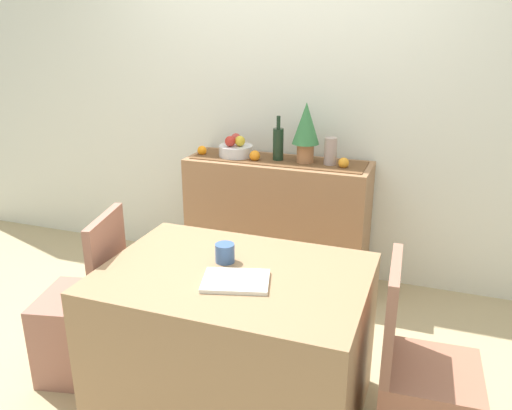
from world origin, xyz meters
The scene contains 19 objects.
ground_plane centered at (0.00, 0.00, -0.01)m, with size 6.40×6.40×0.02m, color tan.
room_wall_rear centered at (0.00, 1.18, 1.35)m, with size 6.40×0.06×2.70m, color silver.
sideboard_console centered at (0.02, 0.92, 0.45)m, with size 1.26×0.42×0.89m, color #976B49.
table_runner centered at (0.02, 0.92, 0.90)m, with size 1.19×0.32×0.01m, color brown.
fruit_bowl centered at (-0.29, 0.92, 0.94)m, with size 0.24×0.24×0.07m, color silver.
apple_rear centered at (-0.26, 0.91, 1.01)m, with size 0.07×0.07×0.07m, color gold.
apple_left centered at (-0.32, 0.98, 1.01)m, with size 0.07×0.07×0.07m, color #B03830.
apple_front centered at (-0.32, 0.88, 1.01)m, with size 0.07×0.07×0.07m, color #B62B21.
wine_bottle centered at (0.02, 0.92, 1.01)m, with size 0.07×0.07×0.31m.
ceramic_vase centered at (0.38, 0.92, 0.99)m, with size 0.08×0.08×0.19m, color #A18C86.
potted_plant centered at (0.21, 0.92, 1.13)m, with size 0.18×0.18×0.41m.
orange_loose_near_bowl centered at (0.47, 0.88, 0.93)m, with size 0.07×0.07×0.07m, color orange.
orange_loose_end centered at (-0.13, 0.86, 0.93)m, with size 0.07×0.07×0.07m, color orange.
orange_loose_far centered at (-0.54, 0.89, 0.93)m, with size 0.07×0.07×0.07m, color orange.
dining_table centered at (0.25, -0.45, 0.37)m, with size 1.18×0.85×0.74m, color #987451.
open_book centered at (0.30, -0.54, 0.75)m, with size 0.28×0.21×0.02m, color white.
coffee_cup centered at (0.17, -0.37, 0.78)m, with size 0.09×0.09×0.09m, color #38578C.
chair_near_window centered at (-0.61, -0.45, 0.27)m, with size 0.48×0.48×0.90m.
chair_by_corner centered at (1.10, -0.45, 0.27)m, with size 0.42×0.42×0.90m.
Camera 1 is at (1.05, -2.37, 1.79)m, focal length 36.55 mm.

